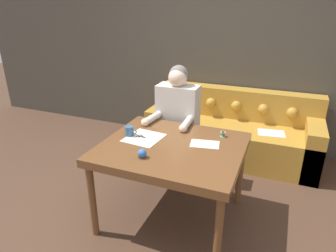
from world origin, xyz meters
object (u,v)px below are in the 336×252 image
(person, at_px, (177,125))
(thread_spool, at_px, (223,134))
(mug, at_px, (130,131))
(scissors, at_px, (143,137))
(couch, at_px, (232,133))
(pin_cushion, at_px, (142,154))
(dining_table, at_px, (172,153))

(person, distance_m, thread_spool, 0.66)
(mug, bearing_deg, scissors, 4.99)
(couch, distance_m, mug, 1.66)
(scissors, distance_m, pin_cushion, 0.37)
(pin_cushion, bearing_deg, thread_spool, 51.63)
(mug, relative_size, pin_cushion, 1.58)
(couch, xyz_separation_m, pin_cushion, (-0.40, -1.75, 0.47))
(couch, relative_size, person, 1.62)
(scissors, xyz_separation_m, pin_cushion, (0.16, -0.34, 0.03))
(mug, bearing_deg, thread_spool, 20.90)
(person, height_order, pin_cushion, person)
(dining_table, height_order, mug, mug)
(dining_table, bearing_deg, mug, 175.53)
(pin_cushion, bearing_deg, couch, 77.21)
(person, relative_size, scissors, 6.09)
(couch, height_order, scissors, couch)
(couch, relative_size, scissors, 9.86)
(couch, distance_m, pin_cushion, 1.86)
(person, relative_size, mug, 11.36)
(dining_table, xyz_separation_m, mug, (-0.42, 0.03, 0.12))
(person, height_order, mug, person)
(mug, distance_m, pin_cushion, 0.43)
(pin_cushion, bearing_deg, dining_table, 65.07)
(couch, relative_size, mug, 18.38)
(thread_spool, bearing_deg, person, 148.97)
(scissors, bearing_deg, dining_table, -8.55)
(couch, distance_m, scissors, 1.59)
(mug, distance_m, thread_spool, 0.84)
(dining_table, relative_size, person, 0.92)
(mug, bearing_deg, dining_table, -4.47)
(dining_table, bearing_deg, person, 106.77)
(pin_cushion, bearing_deg, person, 93.94)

